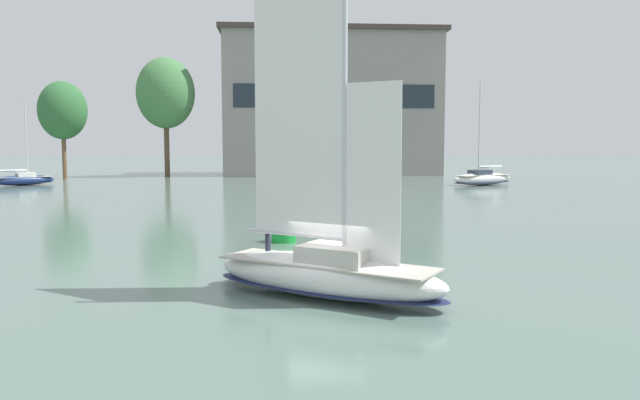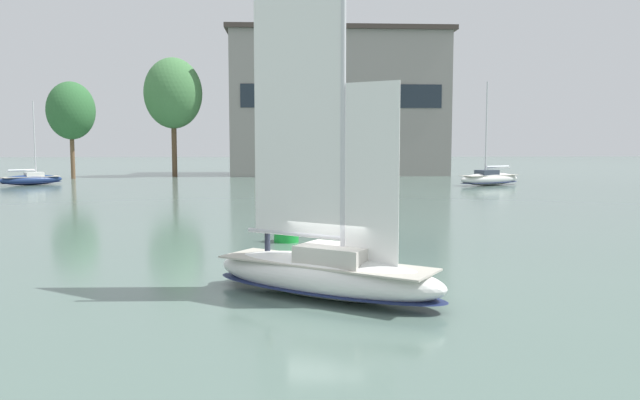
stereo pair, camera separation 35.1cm
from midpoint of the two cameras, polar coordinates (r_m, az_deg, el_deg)
ground_plane at (r=21.36m, az=0.91°, el=-8.84°), size 400.00×400.00×0.00m
waterfront_building at (r=101.55m, az=1.75°, el=8.80°), size 34.82×15.24×22.67m
tree_shore_left at (r=97.63m, az=-13.18°, el=9.46°), size 8.67×8.67×17.84m
tree_shore_center at (r=95.77m, az=-21.72°, el=7.58°), size 6.67×6.67×13.74m
sailboat_main at (r=21.14m, az=0.94°, el=-6.29°), size 8.57×6.91×11.97m
sailboat_moored_near_marina at (r=83.58m, az=-24.79°, el=1.73°), size 7.11×6.16×10.17m
sailboat_moored_mid_channel at (r=78.20m, az=15.35°, el=1.92°), size 9.19×6.20×12.36m
channel_buoy at (r=32.74m, az=-2.79°, el=-2.22°), size 1.30×1.30×2.33m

